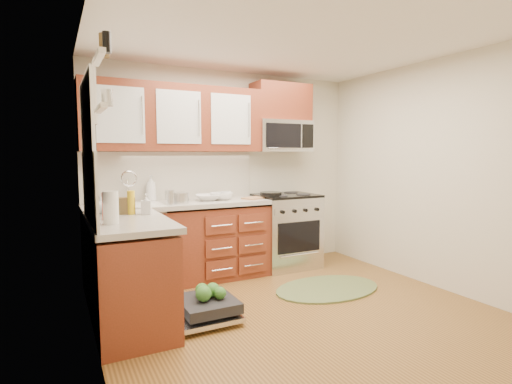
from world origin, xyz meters
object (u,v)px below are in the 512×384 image
range (286,230)px  dishwasher (203,309)px  cup (226,196)px  upper_cabinets (175,118)px  rug (328,288)px  paper_towel_roll (111,208)px  sink (133,217)px  cutting_board (254,198)px  skillet (271,194)px  microwave (282,136)px  bowl_a (208,197)px  bowl_b (221,196)px  stock_pot (180,198)px

range → dishwasher: (-1.54, -1.13, -0.38)m
cup → upper_cabinets: bearing=161.6°
upper_cabinets → range: (1.41, -0.15, -1.40)m
rug → paper_towel_roll: 2.46m
sink → cutting_board: 1.44m
upper_cabinets → skillet: (1.12, -0.24, -0.90)m
sink → paper_towel_roll: 1.18m
microwave → bowl_a: 1.30m
microwave → bowl_b: (-0.89, -0.10, -0.73)m
bowl_b → cup: 0.07m
paper_towel_roll → bowl_b: bearing=38.9°
range → paper_towel_roll: bearing=-154.1°
upper_cabinets → dishwasher: size_ratio=2.93×
range → bowl_a: bearing=178.8°
dishwasher → bowl_a: 1.52m
microwave → cup: microwave is taller
paper_towel_roll → cup: bearing=36.8°
microwave → cup: (-0.85, -0.16, -0.72)m
upper_cabinets → cup: size_ratio=15.71×
bowl_b → cup: cup is taller
cutting_board → microwave: bearing=21.5°
stock_pot → bowl_a: bearing=17.2°
stock_pot → cup: bearing=5.5°
range → dishwasher: 1.95m
bowl_a → paper_towel_roll: bearing=-137.3°
rug → skillet: 1.33m
dishwasher → bowl_b: (0.65, 1.15, 0.87)m
cup → range: bearing=2.6°
paper_towel_roll → cup: 1.78m
microwave → cutting_board: microwave is taller
upper_cabinets → rug: size_ratio=1.68×
upper_cabinets → stock_pot: upper_cabinets is taller
cutting_board → paper_towel_roll: bearing=-150.0°
microwave → sink: 2.13m
upper_cabinets → microwave: (1.41, -0.02, -0.18)m
upper_cabinets → cutting_board: bearing=-13.8°
microwave → cutting_board: size_ratio=2.71×
dishwasher → skillet: 1.85m
range → dishwasher: size_ratio=1.36×
cutting_board → rug: bearing=-63.9°
microwave → skillet: (-0.28, -0.22, -0.73)m
skillet → bowl_b: bearing=169.4°
paper_towel_roll → bowl_a: (1.22, 1.13, -0.09)m
rug → skillet: skillet is taller
microwave → dishwasher: bearing=-140.9°
cutting_board → paper_towel_roll: paper_towel_roll is taller
microwave → rug: bearing=-93.0°
rug → cup: (-0.80, 0.94, 0.97)m
dishwasher → rug: 1.49m
rug → cup: 1.57m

